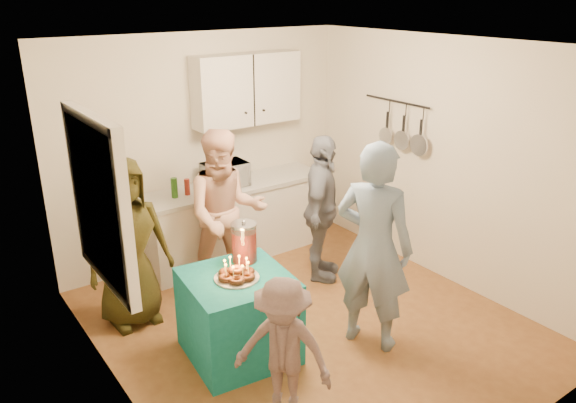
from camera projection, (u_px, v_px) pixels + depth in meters
floor at (309, 323)px, 5.41m from camera, size 4.00×4.00×0.00m
ceiling at (313, 45)px, 4.49m from camera, size 4.00×4.00×0.00m
back_wall at (205, 148)px, 6.47m from camera, size 3.60×3.60×0.00m
left_wall at (111, 248)px, 3.97m from camera, size 4.00×4.00×0.00m
right_wall at (445, 163)px, 5.93m from camera, size 4.00×4.00×0.00m
window_night at (97, 202)px, 4.12m from camera, size 0.04×1.00×1.20m
counter at (235, 222)px, 6.66m from camera, size 2.20×0.58×0.86m
countertop at (234, 186)px, 6.50m from camera, size 2.24×0.62×0.05m
upper_cabinet at (247, 89)px, 6.40m from camera, size 1.30×0.30×0.80m
pot_rack at (394, 124)px, 6.32m from camera, size 0.12×1.00×0.60m
microwave at (225, 174)px, 6.38m from camera, size 0.50×0.35×0.27m
party_table at (238, 316)px, 4.84m from camera, size 0.94×0.94×0.76m
donut_cake at (236, 269)px, 4.64m from camera, size 0.38×0.38×0.18m
punch_jar at (244, 243)px, 4.92m from camera, size 0.22×0.22×0.34m
man_birthday at (374, 247)px, 4.82m from camera, size 0.71×0.82×1.89m
woman_back_left at (127, 243)px, 5.18m from camera, size 0.81×0.53×1.65m
woman_back_center at (226, 214)px, 5.71m from camera, size 1.04×0.93×1.75m
woman_back_right at (321, 209)px, 6.01m from camera, size 0.96×0.94×1.62m
child_near_left at (283, 351)px, 4.04m from camera, size 0.78×0.86×1.15m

